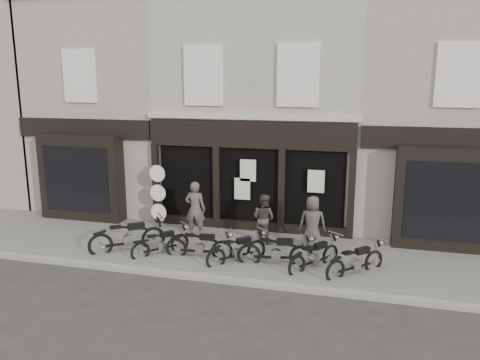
% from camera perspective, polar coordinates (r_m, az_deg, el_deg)
% --- Properties ---
extents(ground_plane, '(90.00, 90.00, 0.00)m').
position_cam_1_polar(ground_plane, '(13.89, -1.88, -10.13)').
color(ground_plane, '#2D2B28').
rests_on(ground_plane, ground).
extents(pavement, '(30.00, 4.20, 0.12)m').
position_cam_1_polar(pavement, '(14.67, -0.86, -8.63)').
color(pavement, '#656059').
rests_on(pavement, ground_plane).
extents(kerb, '(30.00, 0.25, 0.13)m').
position_cam_1_polar(kerb, '(12.77, -3.53, -11.90)').
color(kerb, gray).
rests_on(kerb, ground_plane).
extents(central_building, '(7.30, 6.22, 8.34)m').
position_cam_1_polar(central_building, '(18.67, 3.36, 8.47)').
color(central_building, '#ACA593').
rests_on(central_building, ground).
extents(neighbour_left, '(5.60, 6.73, 8.34)m').
position_cam_1_polar(neighbour_left, '(20.84, -14.23, 8.39)').
color(neighbour_left, gray).
rests_on(neighbour_left, ground).
extents(neighbour_right, '(5.60, 6.73, 8.34)m').
position_cam_1_polar(neighbour_right, '(18.43, 23.21, 7.35)').
color(neighbour_right, gray).
rests_on(neighbour_right, ground).
extents(motorcycle_0, '(2.00, 1.69, 1.13)m').
position_cam_1_polar(motorcycle_0, '(14.91, -13.45, -7.04)').
color(motorcycle_0, black).
rests_on(motorcycle_0, ground).
extents(motorcycle_1, '(1.41, 1.59, 0.92)m').
position_cam_1_polar(motorcycle_1, '(14.46, -9.58, -7.85)').
color(motorcycle_1, black).
rests_on(motorcycle_1, ground).
extents(motorcycle_2, '(2.04, 0.56, 0.98)m').
position_cam_1_polar(motorcycle_2, '(14.04, -4.90, -8.21)').
color(motorcycle_2, black).
rests_on(motorcycle_2, ground).
extents(motorcycle_3, '(1.55, 1.58, 0.95)m').
position_cam_1_polar(motorcycle_3, '(13.67, -0.33, -8.80)').
color(motorcycle_3, black).
rests_on(motorcycle_3, ground).
extents(motorcycle_4, '(2.15, 0.71, 1.04)m').
position_cam_1_polar(motorcycle_4, '(13.51, 4.43, -8.94)').
color(motorcycle_4, black).
rests_on(motorcycle_4, ground).
extents(motorcycle_5, '(1.39, 1.70, 0.95)m').
position_cam_1_polar(motorcycle_5, '(13.41, 9.10, -9.38)').
color(motorcycle_5, black).
rests_on(motorcycle_5, ground).
extents(motorcycle_6, '(1.60, 1.59, 0.97)m').
position_cam_1_polar(motorcycle_6, '(13.22, 13.93, -9.87)').
color(motorcycle_6, black).
rests_on(motorcycle_6, ground).
extents(man_left, '(0.72, 0.50, 1.87)m').
position_cam_1_polar(man_left, '(15.62, -5.48, -3.54)').
color(man_left, '#4D453F').
rests_on(man_left, pavement).
extents(man_centre, '(0.95, 0.85, 1.59)m').
position_cam_1_polar(man_centre, '(15.04, 2.90, -4.68)').
color(man_centre, '#3D3931').
rests_on(man_centre, pavement).
extents(man_right, '(0.88, 0.62, 1.68)m').
position_cam_1_polar(man_right, '(14.60, 8.82, -5.16)').
color(man_right, '#413E36').
rests_on(man_right, pavement).
extents(advert_sign_post, '(0.60, 0.38, 2.46)m').
position_cam_1_polar(advert_sign_post, '(16.66, -9.91, -2.18)').
color(advert_sign_post, black).
rests_on(advert_sign_post, ground).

